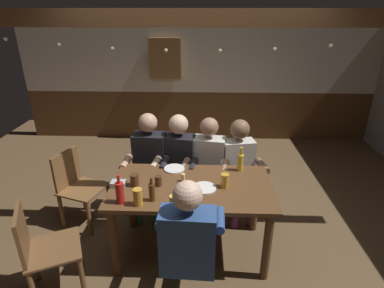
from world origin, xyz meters
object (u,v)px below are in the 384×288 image
Objects in this scene: chair_empty_near_right at (42,249)px; plate_0 at (204,188)px; condiment_caddy at (118,184)px; pint_glass_3 at (225,181)px; person_0 at (149,161)px; person_4 at (189,240)px; pint_glass_0 at (138,197)px; person_3 at (240,165)px; person_1 at (178,162)px; pint_glass_1 at (134,180)px; bottle_1 at (152,191)px; chair_empty_near_left at (77,186)px; table_candle at (183,178)px; bottle_0 at (120,192)px; pint_glass_4 at (173,201)px; bottle_2 at (240,162)px; pint_glass_2 at (158,181)px; dining_table at (191,196)px; plate_1 at (174,169)px; wall_dart_cabinet at (165,58)px; person_2 at (207,164)px.

chair_empty_near_right reaches higher than plate_0.
pint_glass_3 is (1.01, 0.02, 0.04)m from condiment_caddy.
pint_glass_3 reaches higher than plate_0.
person_0 is at bearing 125.33° from chair_empty_near_right.
person_4 reaches higher than pint_glass_0.
person_1 is at bearing -11.03° from person_3.
condiment_caddy is (-1.23, -0.70, 0.14)m from person_3.
person_0 is 10.50× the size of pint_glass_1.
chair_empty_near_left is at bearing 144.14° from bottle_1.
pint_glass_0 is (-0.11, -0.07, -0.01)m from bottle_1.
person_4 reaches higher than table_candle.
bottle_0 is 1.19× the size of bottle_1.
chair_empty_near_left is 3.88× the size of bottle_1.
pint_glass_1 is 1.15× the size of pint_glass_4.
plate_0 is 0.78m from bottle_0.
table_candle is 0.43m from bottle_1.
bottle_2 is at bearing 72.87° from person_3.
pint_glass_1 is at bearing 77.61° from chair_empty_near_left.
person_0 reaches higher than bottle_2.
person_3 is at bearing 45.34° from pint_glass_0.
chair_empty_near_left is 7.34× the size of pint_glass_1.
pint_glass_3 is at bearing 61.53° from person_3.
person_3 is 1.23m from pint_glass_4.
chair_empty_near_left is 0.86m from condiment_caddy.
pint_glass_2 is at bearing 96.41° from chair_empty_near_right.
chair_empty_near_right is 0.96m from pint_glass_1.
bottle_2 reaches higher than dining_table.
chair_empty_near_left is 1.48m from pint_glass_4.
dining_table is 0.85m from person_0.
pint_glass_0 is (-0.25, -0.65, 0.07)m from plate_1.
chair_empty_near_right is 1.37m from table_candle.
wall_dart_cabinet is at bearing 144.79° from chair_empty_near_right.
dining_table is 1.76× the size of chair_empty_near_right.
pint_glass_3 is at bearing 133.52° from person_1.
person_1 is 0.86m from pint_glass_3.
dining_table is 0.69m from person_1.
bottle_0 is (-0.52, -0.39, 0.06)m from table_candle.
pint_glass_0 is at bearing -148.26° from bottle_1.
wall_dart_cabinet reaches higher than plate_1.
chair_empty_near_right is 11.00× the size of table_candle.
pint_glass_4 is (-0.64, -0.68, -0.05)m from bottle_2.
condiment_caddy is at bearing 150.37° from pint_glass_4.
plate_1 is (0.50, 0.35, -0.02)m from condiment_caddy.
wall_dart_cabinet reaches higher than bottle_2.
person_2 is (0.16, 0.66, 0.01)m from dining_table.
person_4 is at bearing -83.33° from table_candle.
chair_empty_near_right is 3.27× the size of bottle_0.
person_3 is at bearing -170.66° from person_2.
pint_glass_4 reaches higher than plate_1.
pint_glass_4 reaches higher than plate_0.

